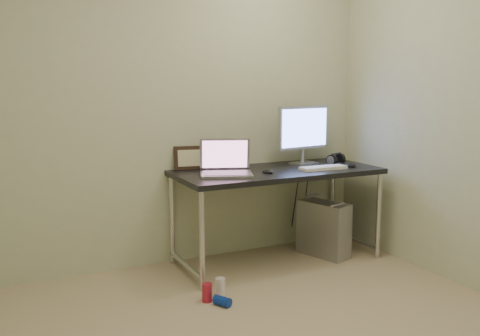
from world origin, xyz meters
TOP-DOWN VIEW (x-y plane):
  - wall_back at (0.00, 1.75)m, footprint 3.50×0.02m
  - desk at (0.82, 1.39)m, footprint 1.63×0.71m
  - tower_computer at (1.24, 1.34)m, footprint 0.31×0.47m
  - cable_a at (1.19, 1.70)m, footprint 0.01×0.16m
  - cable_b at (1.28, 1.68)m, footprint 0.02×0.11m
  - can_red at (-0.00, 0.89)m, footprint 0.08×0.08m
  - can_white at (0.12, 0.94)m, footprint 0.08×0.08m
  - can_blue at (0.06, 0.78)m, footprint 0.11×0.13m
  - laptop at (0.36, 1.37)m, footprint 0.47×0.42m
  - monitor at (1.16, 1.54)m, footprint 0.52×0.18m
  - keyboard at (1.15, 1.24)m, footprint 0.39×0.14m
  - mouse_right at (1.42, 1.25)m, footprint 0.09×0.12m
  - mouse_left at (0.67, 1.28)m, footprint 0.08×0.11m
  - headphones at (1.45, 1.49)m, footprint 0.18×0.10m
  - picture_frame at (0.19, 1.70)m, footprint 0.24×0.12m
  - webcam at (0.44, 1.70)m, footprint 0.05×0.04m

SIDE VIEW (x-z plane):
  - can_blue at x=0.06m, z-range 0.00..0.06m
  - can_white at x=0.12m, z-range 0.00..0.12m
  - can_red at x=0.00m, z-range 0.00..0.12m
  - tower_computer at x=1.24m, z-range -0.01..0.47m
  - cable_b at x=1.28m, z-range 0.02..0.74m
  - cable_a at x=1.19m, z-range 0.06..0.74m
  - desk at x=0.82m, z-range 0.30..1.05m
  - keyboard at x=1.15m, z-range 0.75..0.77m
  - mouse_left at x=0.67m, z-range 0.75..0.78m
  - mouse_right at x=1.42m, z-range 0.75..0.79m
  - headphones at x=1.45m, z-range 0.73..0.83m
  - laptop at x=0.36m, z-range 0.68..0.94m
  - picture_frame at x=0.19m, z-range 0.75..0.94m
  - webcam at x=0.44m, z-range 0.78..0.91m
  - monitor at x=1.16m, z-range 0.79..1.28m
  - wall_back at x=0.00m, z-range 0.00..2.50m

